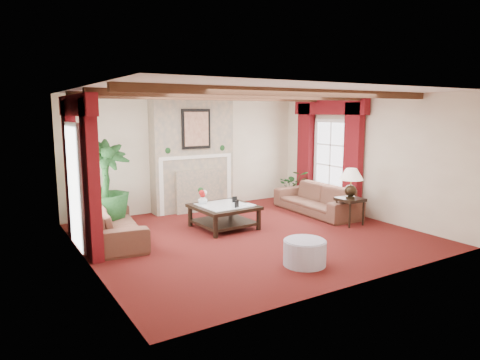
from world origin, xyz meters
TOP-DOWN VIEW (x-y plane):
  - floor at (0.00, 0.00)m, footprint 6.00×6.00m
  - ceiling at (0.00, 0.00)m, footprint 6.00×6.00m
  - back_wall at (0.00, 2.75)m, footprint 6.00×0.02m
  - left_wall at (-3.00, 0.00)m, footprint 0.02×5.50m
  - right_wall at (3.00, 0.00)m, footprint 0.02×5.50m
  - ceiling_beams at (0.00, 0.00)m, footprint 6.00×3.00m
  - fireplace at (0.00, 2.55)m, footprint 2.00×0.52m
  - french_door_left at (-2.97, 1.00)m, footprint 0.10×1.10m
  - french_door_right at (2.97, 1.00)m, footprint 0.10×1.10m
  - curtains_left at (-2.86, 1.00)m, footprint 0.20×2.40m
  - curtains_right at (2.86, 1.00)m, footprint 0.20×2.40m
  - sofa_left at (-2.32, 1.04)m, footprint 2.38×1.20m
  - sofa_right at (2.29, 0.73)m, footprint 2.30×0.83m
  - potted_palm at (-2.26, 1.86)m, footprint 1.58×2.12m
  - small_plant at (2.57, 1.91)m, footprint 1.49×1.50m
  - coffee_table at (-0.18, 0.72)m, footprint 1.22×1.22m
  - side_table at (2.20, -0.42)m, footprint 0.59×0.59m
  - ottoman at (-0.16, -1.78)m, footprint 0.66×0.66m
  - table_lamp at (2.20, -0.42)m, footprint 0.50×0.50m
  - flower_vase at (-0.49, 1.05)m, footprint 0.27×0.28m
  - book at (0.13, 0.43)m, footprint 0.21×0.06m
  - photo_frame_a at (-0.08, 0.38)m, footprint 0.11×0.06m
  - photo_frame_b at (0.13, 0.82)m, footprint 0.10×0.05m

SIDE VIEW (x-z plane):
  - floor at x=0.00m, z-range 0.00..0.00m
  - ottoman at x=-0.16m, z-range 0.00..0.39m
  - coffee_table at x=-0.18m, z-range 0.00..0.47m
  - side_table at x=2.20m, z-range 0.00..0.57m
  - small_plant at x=2.57m, z-range 0.00..0.67m
  - sofa_left at x=-2.32m, z-range 0.00..0.87m
  - sofa_right at x=2.29m, z-range 0.00..0.88m
  - potted_palm at x=-2.26m, z-range 0.00..1.01m
  - photo_frame_b at x=0.13m, z-range 0.47..0.61m
  - photo_frame_a at x=-0.08m, z-range 0.47..0.63m
  - flower_vase at x=-0.49m, z-range 0.47..0.67m
  - book at x=0.13m, z-range 0.47..0.75m
  - table_lamp at x=2.20m, z-range 0.57..1.21m
  - back_wall at x=0.00m, z-range 0.00..2.70m
  - left_wall at x=-3.00m, z-range 0.00..2.70m
  - right_wall at x=3.00m, z-range 0.00..2.70m
  - french_door_left at x=-2.97m, z-range 1.05..3.21m
  - french_door_right at x=2.97m, z-range 1.05..3.21m
  - curtains_left at x=-2.86m, z-range 1.28..3.83m
  - curtains_right at x=2.86m, z-range 1.28..3.83m
  - ceiling_beams at x=0.00m, z-range 2.58..2.70m
  - ceiling at x=0.00m, z-range 2.70..2.70m
  - fireplace at x=0.00m, z-range 1.35..4.05m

